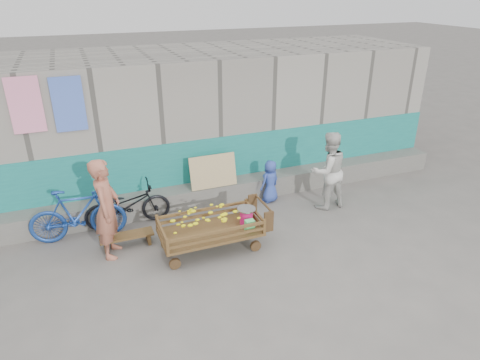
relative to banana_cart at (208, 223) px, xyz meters
name	(u,v)px	position (x,y,z in m)	size (l,w,h in m)	color
ground	(238,264)	(0.33, -0.60, -0.56)	(80.00, 80.00, 0.00)	#5F5B57
building_wall	(176,119)	(0.33, 3.45, 0.91)	(12.00, 3.50, 3.00)	gray
banana_cart	(208,223)	(0.00, 0.00, 0.00)	(1.94, 0.89, 0.83)	brown
bench	(127,238)	(-1.35, 0.68, -0.38)	(0.96, 0.29, 0.24)	brown
vendor_man	(107,209)	(-1.63, 0.53, 0.35)	(0.66, 0.43, 1.81)	#AA614A
woman	(328,171)	(2.84, 0.68, 0.28)	(0.82, 0.64, 1.68)	silver
child	(270,181)	(1.84, 1.36, -0.08)	(0.47, 0.30, 0.95)	#314AA8
bicycle_dark	(128,205)	(-1.20, 1.45, -0.13)	(0.58, 1.65, 0.87)	black
bicycle_blue	(78,215)	(-2.13, 1.25, -0.04)	(0.49, 1.73, 1.04)	#1C439A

